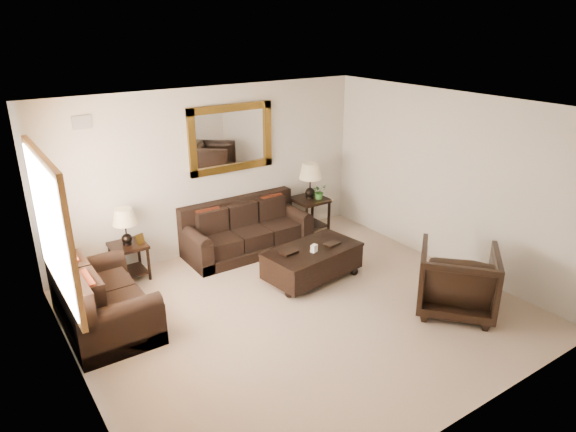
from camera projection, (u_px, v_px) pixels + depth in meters
room at (301, 217)px, 6.39m from camera, size 5.51×5.01×2.71m
window at (52, 226)px, 5.60m from camera, size 0.07×1.96×1.66m
mirror at (231, 138)px, 8.31m from camera, size 1.50×0.06×1.10m
air_vent at (82, 122)px, 6.95m from camera, size 0.25×0.02×0.18m
sofa at (246, 233)px, 8.57m from camera, size 2.08×0.90×0.85m
loveseat at (99, 303)px, 6.41m from camera, size 0.99×1.67×0.94m
end_table_left at (126, 233)px, 7.50m from camera, size 0.51×0.51×1.11m
end_table_right at (310, 188)px, 9.16m from camera, size 0.59×0.59×1.29m
coffee_table at (312, 260)px, 7.65m from camera, size 1.54×0.97×0.61m
armchair at (457, 277)px, 6.73m from camera, size 1.32×1.33×1.00m
potted_plant at (319, 193)px, 9.18m from camera, size 0.26×0.29×0.21m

